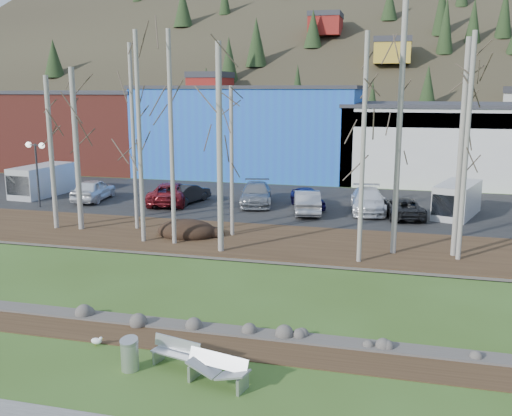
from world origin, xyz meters
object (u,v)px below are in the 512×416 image
(car_2, at_px, (171,193))
(van_white, at_px, (456,200))
(van_grey, at_px, (40,181))
(car_5, at_px, (307,202))
(car_0, at_px, (93,190))
(bench_intact, at_px, (177,353))
(car_4, at_px, (308,198))
(car_7, at_px, (368,200))
(bench_damaged, at_px, (218,370))
(litter_bin, at_px, (130,356))
(car_1, at_px, (187,193))
(car_3, at_px, (256,194))
(street_lamp, at_px, (36,156))
(car_6, at_px, (403,207))
(seagull, at_px, (97,341))

(car_2, relative_size, van_white, 1.05)
(van_grey, bearing_deg, car_5, 2.17)
(car_0, bearing_deg, van_grey, -15.46)
(bench_intact, xyz_separation_m, car_4, (0.17, 22.99, 0.41))
(car_7, relative_size, van_white, 1.01)
(bench_damaged, relative_size, car_2, 0.36)
(litter_bin, distance_m, car_7, 23.82)
(car_5, xyz_separation_m, car_7, (3.79, 1.43, 0.00))
(van_grey, bearing_deg, car_1, 6.16)
(car_3, bearing_deg, van_white, -14.53)
(litter_bin, relative_size, car_2, 0.16)
(bench_intact, bearing_deg, litter_bin, -142.04)
(car_0, bearing_deg, car_1, -179.38)
(street_lamp, height_order, car_5, street_lamp)
(car_4, relative_size, car_6, 0.86)
(street_lamp, bearing_deg, car_0, 65.74)
(litter_bin, relative_size, car_1, 0.22)
(street_lamp, distance_m, car_1, 10.39)
(litter_bin, height_order, seagull, litter_bin)
(car_5, height_order, van_grey, van_grey)
(car_3, bearing_deg, car_6, -21.43)
(litter_bin, distance_m, van_grey, 29.58)
(car_3, xyz_separation_m, van_white, (13.14, -0.52, 0.30))
(car_0, distance_m, car_2, 5.86)
(seagull, relative_size, van_white, 0.08)
(car_3, relative_size, car_7, 0.99)
(car_0, bearing_deg, litter_bin, 115.27)
(bench_damaged, height_order, car_4, car_4)
(car_0, distance_m, van_white, 24.85)
(bench_damaged, distance_m, van_white, 24.71)
(bench_damaged, height_order, car_5, car_5)
(bench_intact, distance_m, car_3, 23.41)
(car_1, relative_size, car_5, 0.90)
(car_7, bearing_deg, car_5, -166.01)
(bench_damaged, bearing_deg, seagull, 177.30)
(car_0, relative_size, car_3, 0.90)
(car_6, xyz_separation_m, van_white, (3.23, 1.08, 0.41))
(car_1, bearing_deg, car_5, -175.41)
(car_1, bearing_deg, litter_bin, 120.07)
(car_6, distance_m, car_7, 2.49)
(litter_bin, bearing_deg, car_3, 95.33)
(car_4, relative_size, van_grey, 0.74)
(car_5, bearing_deg, bench_damaged, 80.92)
(car_5, xyz_separation_m, car_6, (6.02, 0.34, -0.12))
(bench_damaged, distance_m, litter_bin, 2.75)
(bench_intact, height_order, car_6, car_6)
(car_6, bearing_deg, seagull, 54.67)
(bench_intact, height_order, litter_bin, litter_bin)
(car_1, height_order, car_6, car_1)
(seagull, bearing_deg, bench_damaged, -24.56)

